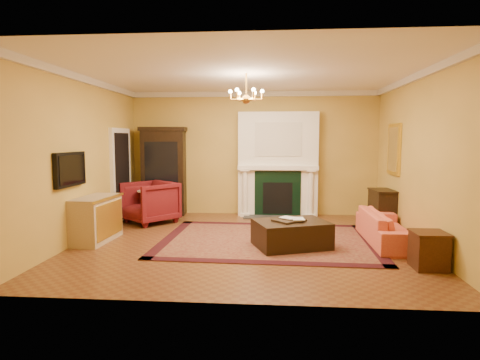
# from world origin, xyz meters

# --- Properties ---
(floor) EXTENTS (6.00, 5.50, 0.02)m
(floor) POSITION_xyz_m (0.00, 0.00, -0.01)
(floor) COLOR brown
(floor) RESTS_ON ground
(ceiling) EXTENTS (6.00, 5.50, 0.02)m
(ceiling) POSITION_xyz_m (0.00, 0.00, 3.01)
(ceiling) COLOR white
(ceiling) RESTS_ON wall_back
(wall_back) EXTENTS (6.00, 0.02, 3.00)m
(wall_back) POSITION_xyz_m (0.00, 2.76, 1.50)
(wall_back) COLOR gold
(wall_back) RESTS_ON floor
(wall_front) EXTENTS (6.00, 0.02, 3.00)m
(wall_front) POSITION_xyz_m (0.00, -2.76, 1.50)
(wall_front) COLOR gold
(wall_front) RESTS_ON floor
(wall_left) EXTENTS (0.02, 5.50, 3.00)m
(wall_left) POSITION_xyz_m (-3.01, 0.00, 1.50)
(wall_left) COLOR gold
(wall_left) RESTS_ON floor
(wall_right) EXTENTS (0.02, 5.50, 3.00)m
(wall_right) POSITION_xyz_m (3.01, 0.00, 1.50)
(wall_right) COLOR gold
(wall_right) RESTS_ON floor
(fireplace) EXTENTS (1.90, 0.70, 2.50)m
(fireplace) POSITION_xyz_m (0.60, 2.57, 1.19)
(fireplace) COLOR white
(fireplace) RESTS_ON wall_back
(crown_molding) EXTENTS (6.00, 5.50, 0.12)m
(crown_molding) POSITION_xyz_m (0.00, 0.96, 2.94)
(crown_molding) COLOR silver
(crown_molding) RESTS_ON ceiling
(doorway) EXTENTS (0.08, 1.05, 2.10)m
(doorway) POSITION_xyz_m (-2.95, 1.70, 1.05)
(doorway) COLOR white
(doorway) RESTS_ON wall_left
(tv_panel) EXTENTS (0.09, 0.95, 0.58)m
(tv_panel) POSITION_xyz_m (-2.95, -0.60, 1.35)
(tv_panel) COLOR black
(tv_panel) RESTS_ON wall_left
(gilt_mirror) EXTENTS (0.06, 0.76, 1.05)m
(gilt_mirror) POSITION_xyz_m (2.97, 1.40, 1.65)
(gilt_mirror) COLOR yellow
(gilt_mirror) RESTS_ON wall_right
(chandelier) EXTENTS (0.63, 0.55, 0.53)m
(chandelier) POSITION_xyz_m (-0.00, 0.00, 2.61)
(chandelier) COLOR #C18935
(chandelier) RESTS_ON ceiling
(oriental_rug) EXTENTS (3.96, 3.02, 0.02)m
(oriental_rug) POSITION_xyz_m (0.40, 0.12, 0.01)
(oriental_rug) COLOR #4E1110
(oriental_rug) RESTS_ON floor
(china_cabinet) EXTENTS (1.05, 0.53, 2.05)m
(china_cabinet) POSITION_xyz_m (-2.18, 2.49, 1.03)
(china_cabinet) COLOR black
(china_cabinet) RESTS_ON floor
(wingback_armchair) EXTENTS (1.35, 1.34, 1.01)m
(wingback_armchair) POSITION_xyz_m (-2.23, 1.49, 0.51)
(wingback_armchair) COLOR maroon
(wingback_armchair) RESTS_ON floor
(pedestal_table) EXTENTS (0.40, 0.40, 0.71)m
(pedestal_table) POSITION_xyz_m (-2.36, 1.63, 0.41)
(pedestal_table) COLOR black
(pedestal_table) RESTS_ON floor
(commode) EXTENTS (0.58, 1.13, 0.82)m
(commode) POSITION_xyz_m (-2.73, -0.17, 0.41)
(commode) COLOR #BCAB89
(commode) RESTS_ON floor
(coral_sofa) EXTENTS (0.58, 1.95, 0.76)m
(coral_sofa) POSITION_xyz_m (2.55, 0.10, 0.38)
(coral_sofa) COLOR #E46E48
(coral_sofa) RESTS_ON floor
(end_table) EXTENTS (0.45, 0.45, 0.51)m
(end_table) POSITION_xyz_m (2.72, -1.29, 0.26)
(end_table) COLOR #3C1F10
(end_table) RESTS_ON floor
(console_table) EXTENTS (0.45, 0.72, 0.77)m
(console_table) POSITION_xyz_m (2.78, 1.42, 0.39)
(console_table) COLOR black
(console_table) RESTS_ON floor
(leather_ottoman) EXTENTS (1.42, 1.23, 0.45)m
(leather_ottoman) POSITION_xyz_m (0.80, -0.31, 0.24)
(leather_ottoman) COLOR black
(leather_ottoman) RESTS_ON oriental_rug
(ottoman_tray) EXTENTS (0.62, 0.61, 0.03)m
(ottoman_tray) POSITION_xyz_m (0.76, -0.33, 0.48)
(ottoman_tray) COLOR black
(ottoman_tray) RESTS_ON leather_ottoman
(book_a) EXTENTS (0.14, 0.17, 0.26)m
(book_a) POSITION_xyz_m (0.69, -0.35, 0.63)
(book_a) COLOR gray
(book_a) RESTS_ON ottoman_tray
(book_b) EXTENTS (0.20, 0.04, 0.28)m
(book_b) POSITION_xyz_m (0.81, -0.35, 0.63)
(book_b) COLOR gray
(book_b) RESTS_ON ottoman_tray
(topiary_left) EXTENTS (0.16, 0.16, 0.42)m
(topiary_left) POSITION_xyz_m (-0.06, 2.53, 1.46)
(topiary_left) COLOR gray
(topiary_left) RESTS_ON fireplace
(topiary_right) EXTENTS (0.17, 0.17, 0.45)m
(topiary_right) POSITION_xyz_m (1.28, 2.53, 1.48)
(topiary_right) COLOR gray
(topiary_right) RESTS_ON fireplace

